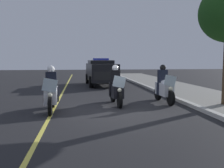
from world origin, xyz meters
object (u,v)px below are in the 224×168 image
at_px(police_motorcycle_lead_left, 51,93).
at_px(police_motorcycle_trailing, 164,87).
at_px(police_motorcycle_lead_right, 116,89).
at_px(police_suv, 101,71).

height_order(police_motorcycle_lead_left, police_motorcycle_trailing, same).
bearing_deg(police_motorcycle_lead_right, police_motorcycle_lead_left, -68.53).
bearing_deg(police_suv, police_motorcycle_lead_right, -0.34).
distance_m(police_motorcycle_lead_left, police_motorcycle_trailing, 5.01).
bearing_deg(police_motorcycle_lead_left, police_motorcycle_trailing, 104.69).
xyz_separation_m(police_motorcycle_lead_right, police_suv, (-8.19, 0.05, 0.37)).
bearing_deg(police_suv, police_motorcycle_lead_left, -16.11).
bearing_deg(police_suv, police_motorcycle_trailing, 15.36).
height_order(police_motorcycle_lead_left, police_motorcycle_lead_right, same).
relative_size(police_motorcycle_lead_left, police_motorcycle_trailing, 1.00).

